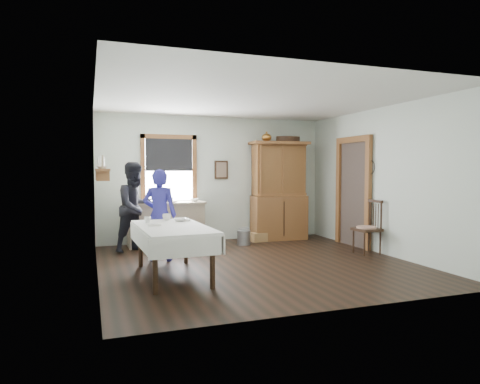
# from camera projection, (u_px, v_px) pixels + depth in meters

# --- Properties ---
(room) EXTENTS (5.01, 5.01, 2.70)m
(room) POSITION_uv_depth(u_px,v_px,m) (256.00, 182.00, 7.03)
(room) COLOR black
(room) RESTS_ON ground
(window) EXTENTS (1.18, 0.07, 1.48)m
(window) POSITION_uv_depth(u_px,v_px,m) (169.00, 166.00, 9.00)
(window) COLOR white
(window) RESTS_ON room
(doorway) EXTENTS (0.09, 1.14, 2.22)m
(doorway) POSITION_uv_depth(u_px,v_px,m) (353.00, 189.00, 8.65)
(doorway) COLOR #453831
(doorway) RESTS_ON room
(wall_shelf) EXTENTS (0.24, 1.00, 0.44)m
(wall_shelf) POSITION_uv_depth(u_px,v_px,m) (102.00, 169.00, 7.68)
(wall_shelf) COLOR brown
(wall_shelf) RESTS_ON room
(framed_picture) EXTENTS (0.30, 0.04, 0.40)m
(framed_picture) POSITION_uv_depth(u_px,v_px,m) (221.00, 170.00, 9.38)
(framed_picture) COLOR #352212
(framed_picture) RESTS_ON room
(rug_beater) EXTENTS (0.01, 0.27, 0.27)m
(rug_beater) POSITION_uv_depth(u_px,v_px,m) (370.00, 161.00, 8.10)
(rug_beater) COLOR black
(rug_beater) RESTS_ON room
(work_counter) EXTENTS (1.58, 0.63, 0.89)m
(work_counter) POSITION_uv_depth(u_px,v_px,m) (166.00, 224.00, 8.73)
(work_counter) COLOR tan
(work_counter) RESTS_ON room
(china_hutch) EXTENTS (1.31, 0.68, 2.17)m
(china_hutch) POSITION_uv_depth(u_px,v_px,m) (279.00, 191.00, 9.51)
(china_hutch) COLOR brown
(china_hutch) RESTS_ON room
(dining_table) EXTENTS (1.05, 1.89, 0.74)m
(dining_table) POSITION_uv_depth(u_px,v_px,m) (173.00, 251.00, 6.20)
(dining_table) COLOR white
(dining_table) RESTS_ON room
(spindle_chair) EXTENTS (0.49, 0.49, 1.00)m
(spindle_chair) POSITION_uv_depth(u_px,v_px,m) (367.00, 227.00, 7.87)
(spindle_chair) COLOR #352212
(spindle_chair) RESTS_ON room
(pail) EXTENTS (0.35, 0.35, 0.30)m
(pail) POSITION_uv_depth(u_px,v_px,m) (244.00, 238.00, 8.84)
(pail) COLOR #919599
(pail) RESTS_ON room
(wicker_basket) EXTENTS (0.35, 0.26, 0.19)m
(wicker_basket) POSITION_uv_depth(u_px,v_px,m) (259.00, 237.00, 9.24)
(wicker_basket) COLOR #AE834F
(wicker_basket) RESTS_ON room
(woman_blue) EXTENTS (0.62, 0.52, 1.45)m
(woman_blue) POSITION_uv_depth(u_px,v_px,m) (160.00, 218.00, 7.27)
(woman_blue) COLOR navy
(woman_blue) RESTS_ON room
(figure_dark) EXTENTS (0.96, 0.90, 1.57)m
(figure_dark) POSITION_uv_depth(u_px,v_px,m) (136.00, 210.00, 8.08)
(figure_dark) COLOR black
(figure_dark) RESTS_ON room
(table_cup_a) EXTENTS (0.15, 0.15, 0.11)m
(table_cup_a) POSITION_uv_depth(u_px,v_px,m) (167.00, 217.00, 6.88)
(table_cup_a) COLOR silver
(table_cup_a) RESTS_ON dining_table
(table_cup_b) EXTENTS (0.12, 0.12, 0.10)m
(table_cup_b) POSITION_uv_depth(u_px,v_px,m) (147.00, 220.00, 6.54)
(table_cup_b) COLOR silver
(table_cup_b) RESTS_ON dining_table
(table_bowl) EXTENTS (0.28, 0.28, 0.06)m
(table_bowl) POSITION_uv_depth(u_px,v_px,m) (180.00, 220.00, 6.73)
(table_bowl) COLOR silver
(table_bowl) RESTS_ON dining_table
(counter_book) EXTENTS (0.22, 0.26, 0.02)m
(counter_book) POSITION_uv_depth(u_px,v_px,m) (167.00, 202.00, 8.60)
(counter_book) COLOR #786250
(counter_book) RESTS_ON work_counter
(counter_bowl) EXTENTS (0.19, 0.19, 0.06)m
(counter_bowl) POSITION_uv_depth(u_px,v_px,m) (194.00, 200.00, 8.86)
(counter_bowl) COLOR silver
(counter_bowl) RESTS_ON work_counter
(shelf_bowl) EXTENTS (0.22, 0.22, 0.05)m
(shelf_bowl) POSITION_uv_depth(u_px,v_px,m) (102.00, 167.00, 7.69)
(shelf_bowl) COLOR silver
(shelf_bowl) RESTS_ON wall_shelf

